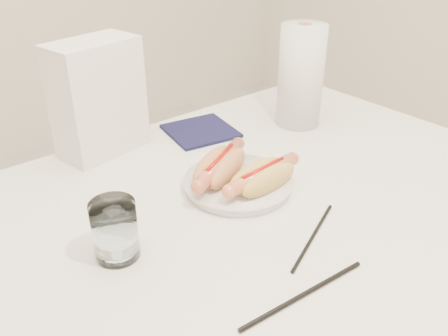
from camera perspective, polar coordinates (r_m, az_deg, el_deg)
table at (r=0.87m, az=1.61°, el=-7.96°), size 1.20×0.80×0.75m
plate at (r=0.88m, az=1.68°, el=-2.01°), size 0.20×0.20×0.02m
hotdog_left at (r=0.88m, az=-0.50°, el=0.12°), size 0.17×0.13×0.05m
hotdog_right at (r=0.85m, az=4.65°, el=-1.12°), size 0.17×0.08×0.05m
water_glass at (r=0.72m, az=-12.96°, el=-7.27°), size 0.07×0.07×0.09m
chopstick_near at (r=0.67m, az=9.56°, el=-14.73°), size 0.22×0.02×0.01m
chopstick_far at (r=0.77m, az=10.64°, el=-8.03°), size 0.18×0.08×0.01m
napkin_box at (r=1.01m, az=-14.89°, el=8.11°), size 0.19×0.13×0.23m
navy_napkin at (r=1.10m, az=-2.84°, el=4.47°), size 0.17×0.17×0.01m
paper_towel_roll at (r=1.12m, az=9.20°, el=10.84°), size 0.11×0.11×0.23m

